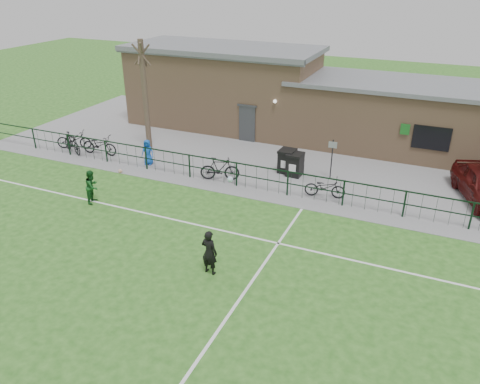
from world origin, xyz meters
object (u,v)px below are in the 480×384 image
at_px(wheelie_bin_right, 295,165).
at_px(bicycle_b, 72,143).
at_px(wheelie_bin_left, 287,162).
at_px(spectator_child, 148,152).
at_px(sign_post, 332,160).
at_px(bicycle_d, 220,169).
at_px(bare_tree, 145,97).
at_px(outfield_player, 92,186).
at_px(bicycle_a, 74,140).
at_px(bicycle_c, 99,145).
at_px(bicycle_e, 325,187).
at_px(ball_ground, 120,171).

relative_size(wheelie_bin_right, bicycle_b, 0.56).
distance_m(wheelie_bin_left, spectator_child, 7.19).
bearing_deg(bicycle_b, sign_post, -57.18).
distance_m(wheelie_bin_left, wheelie_bin_right, 0.54).
relative_size(wheelie_bin_right, bicycle_d, 0.56).
xyz_separation_m(bare_tree, sign_post, (10.33, 0.04, -1.98)).
relative_size(bare_tree, spectator_child, 4.53).
bearing_deg(bare_tree, bicycle_b, -148.52).
height_order(bicycle_d, outfield_player, outfield_player).
xyz_separation_m(bicycle_a, spectator_child, (5.14, -0.30, 0.14)).
bearing_deg(spectator_child, bicycle_c, 166.90).
distance_m(sign_post, bicycle_c, 12.50).
xyz_separation_m(bare_tree, bicycle_e, (10.58, -2.00, -2.51)).
height_order(bicycle_e, spectator_child, spectator_child).
relative_size(bicycle_a, bicycle_e, 1.10).
bearing_deg(bicycle_b, bicycle_a, 57.10).
height_order(bicycle_a, bicycle_e, bicycle_a).
height_order(bicycle_b, ball_ground, bicycle_b).
xyz_separation_m(bicycle_e, outfield_player, (-9.12, -4.52, 0.25)).
distance_m(wheelie_bin_right, ball_ground, 8.70).
bearing_deg(sign_post, wheelie_bin_right, -171.63).
xyz_separation_m(bicycle_d, ball_ground, (-4.95, -1.23, -0.49)).
relative_size(bicycle_c, spectator_child, 1.56).
relative_size(bicycle_d, outfield_player, 1.28).
bearing_deg(bicycle_b, wheelie_bin_left, -55.56).
height_order(bare_tree, bicycle_d, bare_tree).
distance_m(wheelie_bin_left, sign_post, 2.25).
bearing_deg(bicycle_e, bicycle_a, 78.16).
distance_m(bicycle_a, ball_ground, 4.86).
xyz_separation_m(wheelie_bin_left, bicycle_e, (2.45, -2.02, -0.08)).
distance_m(bicycle_b, bicycle_d, 9.05).
bearing_deg(sign_post, bicycle_b, -170.92).
bearing_deg(bicycle_b, wheelie_bin_right, -57.08).
relative_size(bicycle_a, bicycle_b, 1.04).
bearing_deg(bicycle_d, wheelie_bin_left, -70.57).
relative_size(spectator_child, ball_ground, 6.74).
bearing_deg(bicycle_c, wheelie_bin_left, -85.42).
distance_m(bicycle_b, bicycle_c, 1.59).
bearing_deg(ball_ground, sign_post, 19.49).
xyz_separation_m(bare_tree, bicycle_d, (5.49, -2.20, -2.41)).
relative_size(wheelie_bin_right, bicycle_a, 0.54).
bearing_deg(bicycle_b, ball_ground, -83.16).
bearing_deg(bicycle_a, wheelie_bin_right, -103.73).
bearing_deg(wheelie_bin_right, spectator_child, -164.75).
distance_m(bare_tree, sign_post, 10.52).
xyz_separation_m(bicycle_b, ball_ground, (4.10, -1.25, -0.49)).
height_order(bare_tree, wheelie_bin_right, bare_tree).
bearing_deg(bicycle_a, bicycle_b, -166.71).
distance_m(wheelie_bin_left, outfield_player, 9.34).
distance_m(wheelie_bin_right, bicycle_d, 3.70).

